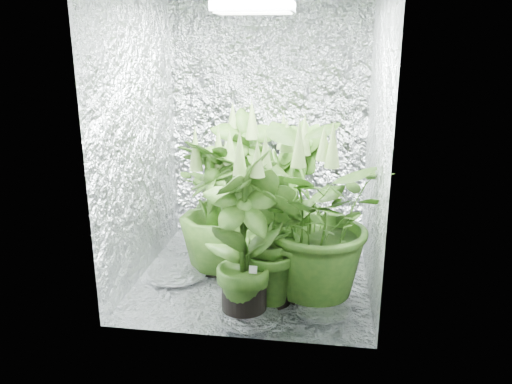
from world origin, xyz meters
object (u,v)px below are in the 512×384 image
object	(u,v)px
plant_a	(232,199)
plant_f	(244,236)
grow_lamp	(254,6)
plant_c	(289,199)
plant_e	(311,218)
plant_d	(216,208)
circulation_fan	(338,237)
plant_b	(247,179)
plant_g	(272,235)

from	to	relation	value
plant_a	plant_f	size ratio (longest dim) A/B	0.81
grow_lamp	plant_f	world-z (taller)	grow_lamp
plant_c	plant_e	world-z (taller)	plant_e
plant_d	plant_f	xyz separation A→B (m)	(0.30, -0.60, 0.04)
grow_lamp	circulation_fan	distance (m)	1.84
grow_lamp	plant_f	bearing A→B (deg)	-87.94
plant_a	plant_f	distance (m)	1.01
grow_lamp	plant_d	bearing A→B (deg)	167.68
plant_b	circulation_fan	bearing A→B (deg)	-13.79
plant_b	circulation_fan	xyz separation A→B (m)	(0.76, -0.19, -0.39)
plant_f	plant_g	distance (m)	0.25
plant_c	plant_f	xyz separation A→B (m)	(-0.21, -0.74, -0.00)
plant_b	plant_d	world-z (taller)	plant_b
plant_e	plant_g	size ratio (longest dim) A/B	1.18
plant_f	plant_c	bearing A→B (deg)	74.39
plant_d	plant_c	bearing A→B (deg)	15.20
plant_c	plant_d	xyz separation A→B (m)	(-0.51, -0.14, -0.05)
plant_a	plant_e	xyz separation A→B (m)	(0.64, -0.70, 0.13)
plant_g	plant_e	bearing A→B (deg)	19.67
plant_a	plant_d	bearing A→B (deg)	-96.96
plant_a	circulation_fan	bearing A→B (deg)	1.54
plant_b	plant_e	distance (m)	1.07
grow_lamp	plant_e	xyz separation A→B (m)	(0.40, -0.27, -1.27)
plant_e	plant_b	bearing A→B (deg)	121.25
plant_c	circulation_fan	xyz separation A→B (m)	(0.37, 0.25, -0.37)
plant_a	plant_g	bearing A→B (deg)	-62.75
grow_lamp	plant_a	size ratio (longest dim) A/B	0.55
plant_b	plant_g	world-z (taller)	plant_b
plant_a	plant_b	distance (m)	0.25
plant_d	plant_g	bearing A→B (deg)	-42.78
plant_c	plant_d	bearing A→B (deg)	-164.80
plant_a	plant_f	bearing A→B (deg)	-75.19
plant_d	plant_a	bearing A→B (deg)	83.04
grow_lamp	circulation_fan	world-z (taller)	grow_lamp
plant_e	plant_f	distance (m)	0.47
plant_d	circulation_fan	size ratio (longest dim) A/B	2.95
plant_g	grow_lamp	bearing A→B (deg)	115.27
plant_c	plant_f	bearing A→B (deg)	-105.61
plant_f	plant_a	bearing A→B (deg)	104.81
plant_d	plant_g	distance (m)	0.61
plant_g	circulation_fan	bearing A→B (deg)	61.84
plant_b	plant_d	distance (m)	0.60
plant_c	plant_f	distance (m)	0.77
plant_a	circulation_fan	xyz separation A→B (m)	(0.84, 0.02, -0.28)
plant_b	plant_c	size ratio (longest dim) A/B	1.03
grow_lamp	plant_g	bearing A→B (deg)	-64.73
plant_b	plant_g	distance (m)	1.05
plant_c	plant_g	bearing A→B (deg)	-96.05
plant_f	plant_b	bearing A→B (deg)	98.36
grow_lamp	plant_f	distance (m)	1.41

